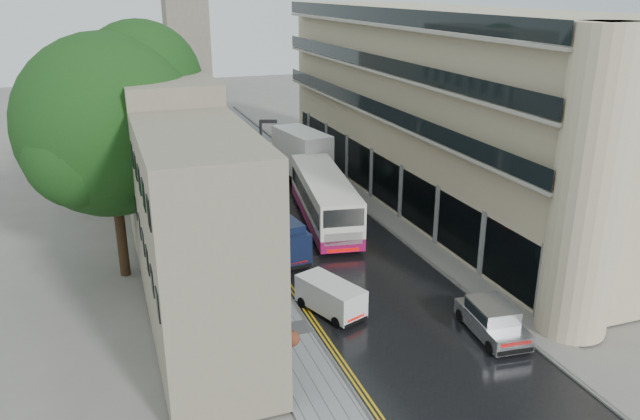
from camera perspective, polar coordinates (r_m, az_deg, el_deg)
road at (r=46.10m, az=-2.25°, el=0.16°), size 9.00×85.00×0.02m
left_sidewalk at (r=44.80m, az=-9.40°, el=-0.62°), size 2.70×85.00×0.12m
right_sidewalk at (r=47.88m, az=3.92°, el=0.94°), size 1.80×85.00×0.12m
old_shop_row at (r=45.13m, az=-14.94°, el=6.99°), size 4.50×56.00×12.00m
modern_block at (r=46.99m, az=10.42°, el=9.06°), size 8.00×40.00×14.00m
tree_near at (r=35.04m, az=-18.47°, el=4.69°), size 10.56×10.56×13.89m
tree_far at (r=47.90m, az=-18.61°, el=7.62°), size 9.24×9.24×12.46m
cream_bus at (r=39.35m, az=-0.50°, el=-0.71°), size 4.70×12.53×3.34m
white_lorry at (r=49.77m, az=-2.25°, el=4.35°), size 3.88×8.81×4.47m
silver_hatchback at (r=29.09m, az=15.41°, el=-11.21°), size 2.27×4.40×1.59m
white_van at (r=30.04m, az=1.55°, el=-9.27°), size 2.81×4.06×1.69m
navy_van at (r=35.66m, az=-4.10°, el=-3.61°), size 2.65×5.34×2.62m
pedestrian at (r=40.16m, az=-7.96°, el=-1.37°), size 0.79×0.58×1.98m
lamp_post_near at (r=35.33m, az=-5.25°, el=1.40°), size 0.97×0.52×8.49m
lamp_post_far at (r=50.36m, az=-10.22°, el=5.90°), size 0.82×0.38×7.10m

